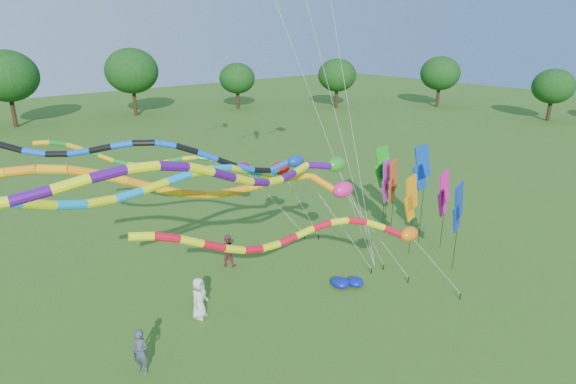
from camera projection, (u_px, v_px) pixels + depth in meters
ground at (411, 328)px, 18.89m from camera, size 160.00×160.00×0.00m
tree_ring at (518, 217)px, 15.40m from camera, size 118.41×115.11×9.37m
tube_kite_red at (323, 235)px, 16.94m from camera, size 12.78×3.21×6.26m
tube_kite_orange at (232, 184)px, 17.74m from camera, size 15.01×5.28×7.77m
tube_kite_purple at (249, 173)px, 15.38m from camera, size 15.92×1.90×8.60m
tube_kite_blue at (196, 157)px, 18.51m from camera, size 13.32×5.88×7.94m
tube_kite_cyan at (204, 178)px, 18.26m from camera, size 16.12×3.99×7.98m
tube_kite_green at (171, 160)px, 23.62m from camera, size 11.51×5.45×6.89m
banner_pole_red at (393, 181)px, 26.12m from camera, size 1.13×0.42×4.52m
banner_pole_violet at (386, 181)px, 26.38m from camera, size 1.14×0.40×4.45m
banner_pole_blue_a at (458, 208)px, 22.25m from camera, size 1.15×0.30×4.54m
banner_pole_green at (383, 167)px, 27.22m from camera, size 1.13×0.44×4.96m
banner_pole_blue_b at (422, 168)px, 24.66m from camera, size 1.14×0.40×5.64m
banner_pole_magenta_b at (444, 194)px, 24.54m from camera, size 1.16×0.15×4.41m
banner_pole_orange at (411, 199)px, 24.02m from camera, size 1.16×0.11×4.35m
blue_nylon_heap at (349, 279)px, 22.18m from camera, size 1.34×0.99×0.41m
person_a at (199, 298)px, 19.35m from camera, size 1.03×0.91×1.77m
person_b at (140, 352)px, 16.23m from camera, size 0.63×0.72×1.66m
person_c at (228, 250)px, 23.59m from camera, size 0.99×1.02×1.65m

